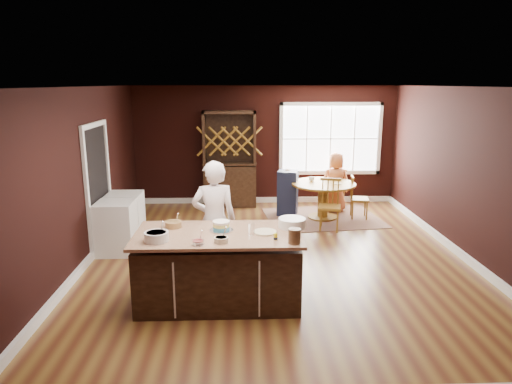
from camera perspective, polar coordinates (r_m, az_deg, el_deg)
room_shell at (r=7.12m, az=2.77°, el=2.09°), size 7.00×7.00×7.00m
window at (r=10.71m, az=9.28°, el=6.59°), size 2.36×0.10×1.66m
doorway at (r=8.10m, az=-19.06°, el=0.42°), size 0.08×1.26×2.13m
kitchen_island at (r=5.93m, az=-4.68°, el=-9.56°), size 2.09×1.10×0.92m
dining_table at (r=9.52m, az=8.41°, el=-0.14°), size 1.31×1.31×0.75m
baker at (r=6.48m, az=-5.25°, el=-3.58°), size 0.68×0.49×1.72m
layer_cake at (r=5.83m, az=-4.37°, el=-4.25°), size 0.31×0.31×0.12m
bowl_blue at (r=5.57m, az=-12.34°, el=-5.47°), size 0.29×0.29×0.11m
bowl_yellow at (r=6.05m, az=-10.27°, el=-4.00°), size 0.21×0.21×0.08m
bowl_pink at (r=5.37m, az=-7.27°, el=-6.28°), size 0.15×0.15×0.06m
bowl_olive at (r=5.43m, az=-4.38°, el=-5.96°), size 0.17×0.17×0.06m
drinking_glass at (r=5.66m, az=-0.57°, el=-4.61°), size 0.08×0.08×0.15m
dinner_plate at (r=5.75m, az=1.13°, el=-5.02°), size 0.29×0.29×0.02m
white_tub at (r=5.96m, az=4.53°, el=-3.86°), size 0.36×0.36×0.12m
stoneware_crock at (r=5.38m, az=4.82°, el=-5.51°), size 0.15×0.15×0.18m
toy_figurine at (r=5.50m, az=2.47°, el=-5.56°), size 0.05×0.05×0.09m
rug at (r=9.66m, az=8.31°, el=-3.19°), size 2.48×2.02×0.01m
chair_east at (r=9.67m, az=12.81°, el=-0.62°), size 0.41×0.42×0.91m
chair_south at (r=8.78m, az=9.20°, el=-1.58°), size 0.50×0.48×0.99m
chair_north at (r=10.39m, az=9.84°, el=0.49°), size 0.49×0.48×0.90m
seated_woman at (r=10.07m, az=9.88°, el=1.22°), size 0.67×0.47×1.30m
high_chair at (r=9.70m, az=3.97°, el=0.02°), size 0.49×0.49×1.00m
toddler at (r=9.69m, az=3.73°, el=1.89°), size 0.18×0.14×0.26m
table_plate at (r=9.42m, az=10.12°, el=1.04°), size 0.19×0.19×0.01m
table_cup at (r=9.60m, az=6.96°, el=1.63°), size 0.15×0.15×0.09m
hutch at (r=10.31m, az=-3.30°, el=4.11°), size 1.18×0.49×2.15m
washer at (r=7.87m, az=-17.09°, el=-4.28°), size 0.60×0.58×0.87m
dryer at (r=8.46m, az=-16.00°, el=-3.00°), size 0.59×0.57×0.86m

